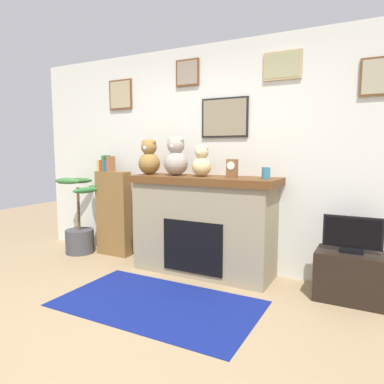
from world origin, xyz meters
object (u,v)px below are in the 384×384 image
Objects in this scene: television at (352,236)px; teddy_bear_tan at (176,158)px; fireplace at (203,225)px; teddy_bear_cream at (202,162)px; teddy_bear_grey at (149,159)px; candle_jar at (266,173)px; bookshelf at (113,211)px; potted_plant at (79,227)px; mantel_clock at (232,168)px; tv_stand at (350,276)px.

television is 1.16× the size of teddy_bear_tan.
teddy_bear_cream is at bearing -133.04° from fireplace.
television is 1.48× the size of teddy_bear_cream.
teddy_bear_grey is 0.37m from teddy_bear_tan.
fireplace is at bearing 178.57° from candle_jar.
teddy_bear_tan reaches higher than teddy_bear_grey.
teddy_bear_cream is at bearing 0.01° from teddy_bear_grey.
teddy_bear_cream reaches higher than candle_jar.
teddy_bear_grey is at bearing -7.80° from bookshelf.
teddy_bear_grey is (1.11, 0.07, 0.94)m from potted_plant.
candle_jar reaches higher than fireplace.
fireplace is 1.37m from bookshelf.
teddy_bear_grey is at bearing -179.98° from candle_jar.
fireplace is 1.27× the size of bookshelf.
bookshelf is 11.12× the size of candle_jar.
candle_jar is 0.61× the size of mantel_clock.
candle_jar is (-0.83, 0.01, 0.55)m from television.
teddy_bear_tan is at bearing -179.98° from teddy_bear_cream.
television is 1.23× the size of teddy_bear_grey.
bookshelf is 2.58× the size of television.
tv_stand is at bearing -0.41° from teddy_bear_cream.
fireplace is at bearing 178.85° from television.
mantel_clock is 0.70m from teddy_bear_tan.
teddy_bear_grey is 0.70m from teddy_bear_cream.
teddy_bear_tan reaches higher than teddy_bear_cream.
teddy_bear_cream is (-0.73, -0.00, 0.10)m from candle_jar.
tv_stand is (1.54, -0.03, -0.33)m from fireplace.
television is 2.63× the size of mantel_clock.
mantel_clock reaches higher than tv_stand.
teddy_bear_grey is (-2.25, 0.01, 1.06)m from tv_stand.
potted_plant is at bearing -178.41° from candle_jar.
fireplace is 1.03m from teddy_bear_grey.
teddy_bear_cream is at bearing 179.59° from tv_stand.
bookshelf is at bearing 177.00° from mantel_clock.
teddy_bear_grey is at bearing 179.68° from television.
candle_jar is at bearing -2.44° from bookshelf.
tv_stand is 3.14× the size of mantel_clock.
mantel_clock is (0.34, -0.02, 0.64)m from fireplace.
teddy_bear_cream is at bearing -3.76° from bookshelf.
potted_plant is 5.34× the size of mantel_clock.
fireplace is 2.75× the size of tv_stand.
television is at bearing -90.00° from tv_stand.
fireplace is 1.62× the size of potted_plant.
tv_stand is (3.36, 0.06, -0.12)m from potted_plant.
teddy_bear_cream reaches higher than fireplace.
teddy_bear_tan is (-0.35, -0.02, 0.75)m from fireplace.
teddy_bear_tan is at bearing 2.71° from potted_plant.
mantel_clock is at bearing -0.11° from teddy_bear_cream.
teddy_bear_tan is (-1.88, 0.01, 1.07)m from tv_stand.
tv_stand is 5.14× the size of candle_jar.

